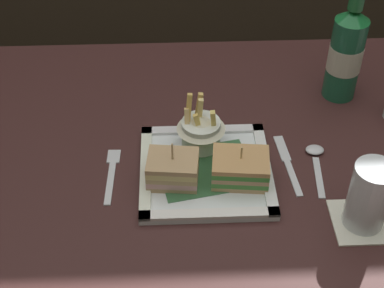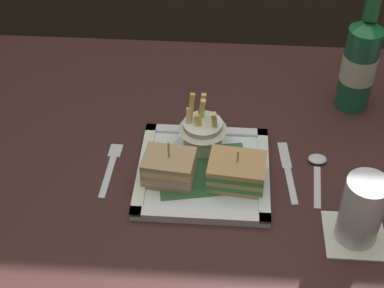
% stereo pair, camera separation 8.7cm
% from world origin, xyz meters
% --- Properties ---
extents(dining_table, '(1.05, 0.75, 0.74)m').
position_xyz_m(dining_table, '(0.00, 0.00, 0.62)').
color(dining_table, '#391E1D').
rests_on(dining_table, ground_plane).
extents(square_plate, '(0.24, 0.24, 0.02)m').
position_xyz_m(square_plate, '(0.05, -0.08, 0.75)').
color(square_plate, white).
rests_on(square_plate, dining_table).
extents(sandwich_half_left, '(0.10, 0.08, 0.09)m').
position_xyz_m(sandwich_half_left, '(-0.01, -0.10, 0.78)').
color(sandwich_half_left, tan).
rests_on(sandwich_half_left, square_plate).
extents(sandwich_half_right, '(0.11, 0.09, 0.07)m').
position_xyz_m(sandwich_half_right, '(0.11, -0.10, 0.78)').
color(sandwich_half_right, tan).
rests_on(sandwich_half_right, square_plate).
extents(fries_cup, '(0.09, 0.09, 0.11)m').
position_xyz_m(fries_cup, '(0.04, -0.01, 0.79)').
color(fries_cup, white).
rests_on(fries_cup, square_plate).
extents(beer_bottle, '(0.07, 0.07, 0.29)m').
position_xyz_m(beer_bottle, '(0.34, 0.15, 0.85)').
color(beer_bottle, '#1E5D40').
rests_on(beer_bottle, dining_table).
extents(drink_coaster, '(0.10, 0.10, 0.00)m').
position_xyz_m(drink_coaster, '(0.30, -0.20, 0.74)').
color(drink_coaster, silver).
rests_on(drink_coaster, dining_table).
extents(water_glass, '(0.07, 0.07, 0.12)m').
position_xyz_m(water_glass, '(0.30, -0.20, 0.80)').
color(water_glass, silver).
rests_on(water_glass, dining_table).
extents(fork, '(0.03, 0.14, 0.00)m').
position_xyz_m(fork, '(-0.13, -0.07, 0.74)').
color(fork, silver).
rests_on(fork, dining_table).
extents(knife, '(0.03, 0.16, 0.00)m').
position_xyz_m(knife, '(0.20, -0.05, 0.74)').
color(knife, silver).
rests_on(knife, dining_table).
extents(spoon, '(0.04, 0.14, 0.01)m').
position_xyz_m(spoon, '(0.26, -0.04, 0.75)').
color(spoon, silver).
rests_on(spoon, dining_table).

